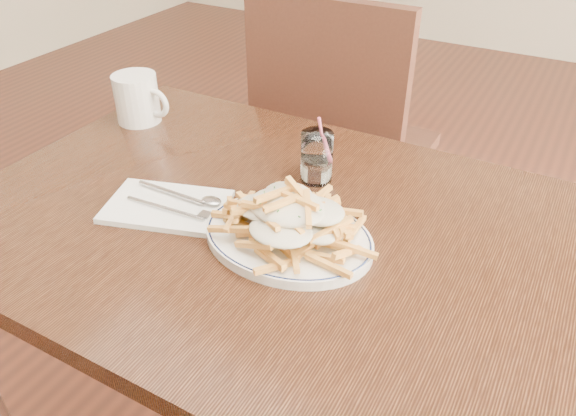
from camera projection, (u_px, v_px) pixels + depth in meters
The scene contains 8 objects.
table at pixel (283, 256), 1.05m from camera, with size 1.20×0.80×0.75m.
chair_far at pixel (338, 137), 1.68m from camera, with size 0.46×0.46×1.00m.
fries_plate at pixel (288, 237), 0.95m from camera, with size 0.30×0.26×0.02m.
loaded_fries at pixel (288, 213), 0.93m from camera, with size 0.26×0.21×0.08m.
napkin at pixel (167, 206), 1.04m from camera, with size 0.22×0.14×0.01m, color white.
cutlery at pixel (168, 201), 1.04m from camera, with size 0.21×0.08×0.01m.
water_glass at pixel (317, 160), 1.10m from camera, with size 0.06×0.06×0.14m.
coffee_mug at pixel (138, 99), 1.32m from camera, with size 0.15×0.10×0.11m.
Camera 1 is at (0.41, -0.71, 1.34)m, focal length 35.00 mm.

